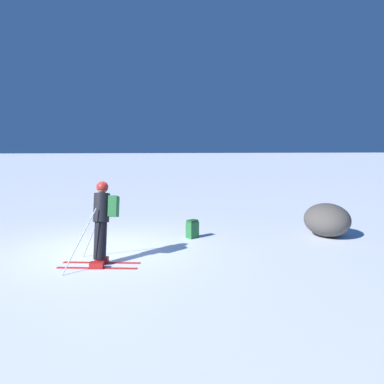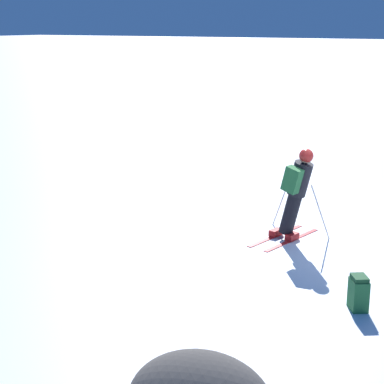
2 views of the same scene
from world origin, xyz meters
name	(u,v)px [view 1 (image 1 of 2)]	position (x,y,z in m)	size (l,w,h in m)	color
ground_plane	(103,250)	(0.00, 0.00, 0.00)	(300.00, 300.00, 0.00)	white
skier	(102,218)	(0.95, 0.07, 0.97)	(1.27, 1.72, 1.77)	red
spare_backpack	(192,229)	(-0.90, 2.32, 0.24)	(0.35, 0.37, 0.50)	#236633
exposed_boulder_1	(327,220)	(-0.51, 6.05, 0.46)	(1.42, 1.20, 0.92)	#4C4742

